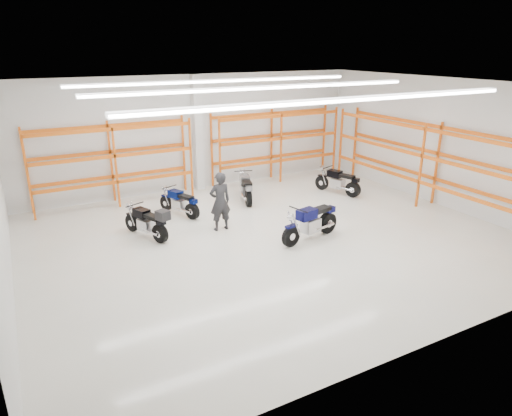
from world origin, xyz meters
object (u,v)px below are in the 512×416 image
structural_column (198,134)px  motorcycle_main (312,223)px  motorcycle_back_b (180,203)px  standing_man (220,202)px  motorcycle_back_d (339,182)px  motorcycle_back_c (246,189)px  motorcycle_back_a (149,223)px

structural_column → motorcycle_main: bearing=-80.6°
motorcycle_back_b → standing_man: (0.67, -1.84, 0.50)m
motorcycle_back_b → motorcycle_back_d: motorcycle_back_d is taller
motorcycle_main → motorcycle_back_c: size_ratio=1.09×
motorcycle_back_a → standing_man: standing_man is taller
motorcycle_back_b → motorcycle_back_c: 2.69m
standing_man → motorcycle_back_d: bearing=-166.7°
motorcycle_main → motorcycle_back_c: motorcycle_main is taller
motorcycle_back_a → motorcycle_back_d: motorcycle_back_a is taller
motorcycle_main → standing_man: size_ratio=1.18×
standing_man → structural_column: bearing=-102.2°
motorcycle_back_c → motorcycle_back_d: motorcycle_back_c is taller
motorcycle_main → motorcycle_back_a: motorcycle_main is taller
motorcycle_main → standing_man: 2.93m
standing_man → structural_column: 4.78m
motorcycle_back_c → standing_man: standing_man is taller
motorcycle_back_b → structural_column: structural_column is taller
motorcycle_back_b → motorcycle_back_c: size_ratio=0.89×
motorcycle_back_a → standing_man: 2.26m
motorcycle_back_d → structural_column: structural_column is taller
motorcycle_main → motorcycle_back_d: size_ratio=1.12×
motorcycle_back_a → structural_column: (3.25, 4.07, 1.75)m
motorcycle_back_b → motorcycle_back_d: (6.30, -0.65, 0.03)m
motorcycle_back_d → standing_man: bearing=-168.0°
motorcycle_back_a → motorcycle_back_b: bearing=43.9°
motorcycle_main → motorcycle_back_c: bearing=91.9°
motorcycle_back_d → motorcycle_main: bearing=-137.9°
motorcycle_main → motorcycle_back_b: size_ratio=1.23×
motorcycle_back_b → standing_man: bearing=-69.9°
motorcycle_back_c → structural_column: size_ratio=0.45×
motorcycle_back_a → structural_column: bearing=51.4°
motorcycle_back_a → structural_column: size_ratio=0.43×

